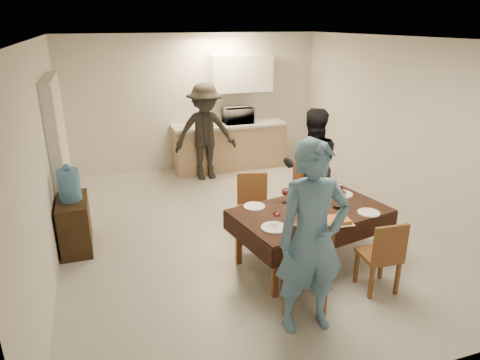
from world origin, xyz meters
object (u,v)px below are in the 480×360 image
object	(u,v)px
water_jug	(69,185)
person_far	(311,167)
savoury_tart	(335,220)
dining_table	(310,212)
wine_bottle	(306,197)
console	(75,224)
microwave	(238,115)
person_near	(312,239)
person_kitchen	(205,132)
water_pitcher	(339,200)

from	to	relation	value
water_jug	person_far	bearing A→B (deg)	-3.98
savoury_tart	person_far	distance (m)	1.50
person_far	dining_table	bearing A→B (deg)	79.97
wine_bottle	person_far	world-z (taller)	person_far
console	microwave	distance (m)	4.02
microwave	person_near	world-z (taller)	person_near
microwave	person_kitchen	bearing A→B (deg)	29.95
water_pitcher	person_kitchen	bearing A→B (deg)	102.89
water_pitcher	person_near	bearing A→B (deg)	-131.99
water_jug	person_far	size ratio (longest dim) A/B	0.24
water_jug	water_pitcher	size ratio (longest dim) A/B	1.92
person_far	person_kitchen	world-z (taller)	person_kitchen
dining_table	wine_bottle	xyz separation A→B (m)	(-0.05, 0.05, 0.18)
wine_bottle	savoury_tart	xyz separation A→B (m)	(0.15, -0.43, -0.13)
microwave	person_near	bearing A→B (deg)	79.35
console	microwave	bearing A→B (deg)	39.26
dining_table	person_kitchen	bearing A→B (deg)	86.24
person_near	person_kitchen	distance (m)	4.38
water_pitcher	savoury_tart	world-z (taller)	water_pitcher
savoury_tart	person_far	xyz separation A→B (m)	(0.45, 1.43, 0.12)
microwave	water_pitcher	bearing A→B (deg)	89.88
wine_bottle	savoury_tart	distance (m)	0.47
dining_table	water_pitcher	size ratio (longest dim) A/B	9.36
water_pitcher	person_near	size ratio (longest dim) A/B	0.11
wine_bottle	person_kitchen	world-z (taller)	person_kitchen
console	person_kitchen	distance (m)	3.11
wine_bottle	person_near	distance (m)	1.21
wine_bottle	person_kitchen	xyz separation A→B (m)	(-0.37, 3.28, 0.04)
dining_table	person_far	size ratio (longest dim) A/B	1.15
dining_table	savoury_tart	world-z (taller)	savoury_tart
microwave	person_near	xyz separation A→B (m)	(-0.91, -4.83, -0.13)
dining_table	savoury_tart	bearing A→B (deg)	-86.27
water_jug	microwave	bearing A→B (deg)	39.26
console	person_far	distance (m)	3.30
dining_table	water_pitcher	xyz separation A→B (m)	(0.35, -0.05, 0.14)
console	savoury_tart	size ratio (longest dim) A/B	2.01
person_kitchen	water_jug	bearing A→B (deg)	-138.01
dining_table	person_kitchen	size ratio (longest dim) A/B	1.10
dining_table	water_jug	bearing A→B (deg)	143.70
wine_bottle	dining_table	bearing A→B (deg)	-45.00
water_jug	person_far	distance (m)	3.26
console	person_near	size ratio (longest dim) A/B	0.40
dining_table	person_near	bearing A→B (deg)	-128.66
microwave	person_kitchen	size ratio (longest dim) A/B	0.31
water_jug	person_kitchen	distance (m)	3.07
dining_table	console	distance (m)	3.01
savoury_tart	microwave	bearing A→B (deg)	86.45
dining_table	person_kitchen	world-z (taller)	person_kitchen
dining_table	person_far	xyz separation A→B (m)	(0.55, 1.05, 0.18)
dining_table	water_jug	size ratio (longest dim) A/B	4.89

